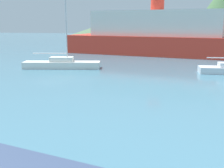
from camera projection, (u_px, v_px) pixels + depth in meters
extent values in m
cube|color=white|center=(62.00, 65.00, 30.74)|extent=(8.51, 3.46, 0.73)
cube|color=white|center=(62.00, 59.00, 30.61)|extent=(2.70, 1.71, 0.51)
cylinder|color=#BCBCC1|center=(66.00, 14.00, 29.56)|extent=(0.12, 0.12, 10.13)
cylinder|color=#BCBCC1|center=(50.00, 53.00, 30.49)|extent=(3.69, 0.89, 0.10)
cylinder|color=#BCBCC1|center=(219.00, 58.00, 27.49)|extent=(2.39, 0.35, 0.10)
cube|color=red|center=(156.00, 45.00, 44.24)|extent=(28.90, 13.01, 2.88)
cube|color=silver|center=(157.00, 23.00, 43.52)|extent=(20.45, 10.32, 3.80)
cylinder|color=red|center=(157.00, 5.00, 42.93)|extent=(2.05, 2.05, 1.60)
cone|color=#4C6647|center=(128.00, 25.00, 114.74)|extent=(46.22, 46.22, 7.62)
cone|color=#476B42|center=(222.00, 11.00, 101.31)|extent=(24.27, 24.27, 17.64)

